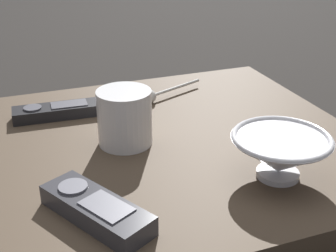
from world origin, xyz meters
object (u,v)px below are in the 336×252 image
tv_remote_near (96,209)px  tv_remote_far (58,111)px  teaspoon (156,94)px  coffee_mug (125,117)px  cereal_bowl (280,153)px

tv_remote_near → tv_remote_far: size_ratio=1.01×
tv_remote_near → tv_remote_far: (-0.32, 0.00, -0.00)m
teaspoon → coffee_mug: bearing=-34.5°
tv_remote_far → teaspoon: bearing=92.8°
tv_remote_near → cereal_bowl: bearing=91.5°
cereal_bowl → tv_remote_far: bearing=-140.7°
cereal_bowl → teaspoon: cereal_bowl is taller
coffee_mug → tv_remote_near: bearing=-26.0°
teaspoon → tv_remote_near: (0.33, -0.19, 0.00)m
coffee_mug → teaspoon: bearing=145.5°
teaspoon → tv_remote_far: (0.01, -0.19, -0.00)m
tv_remote_near → tv_remote_far: tv_remote_near is taller
coffee_mug → tv_remote_far: bearing=-148.8°
tv_remote_near → tv_remote_far: bearing=179.5°
cereal_bowl → teaspoon: 0.33m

